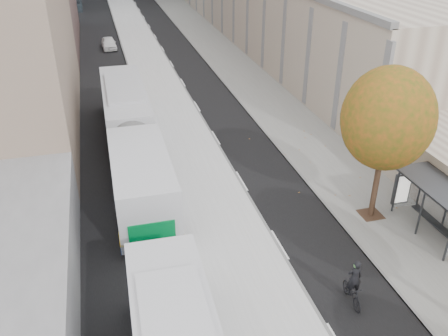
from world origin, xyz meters
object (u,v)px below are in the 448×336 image
object	(u,v)px
bus_shelter	(442,194)
distant_car	(109,43)
bus_far	(131,134)
cyclist	(353,287)

from	to	relation	value
bus_shelter	distant_car	xyz separation A→B (m)	(-13.00, 38.58, -1.57)
bus_far	distant_car	size ratio (longest dim) A/B	5.24
cyclist	bus_shelter	bearing A→B (deg)	31.53
bus_far	cyclist	distance (m)	15.96
bus_shelter	cyclist	distance (m)	6.85
bus_far	cyclist	xyz separation A→B (m)	(7.04, -14.29, -0.98)
bus_far	bus_shelter	bearing A→B (deg)	-40.61
bus_shelter	distant_car	bearing A→B (deg)	108.62
bus_shelter	distant_car	world-z (taller)	bus_shelter
bus_far	distant_car	bearing A→B (deg)	90.16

